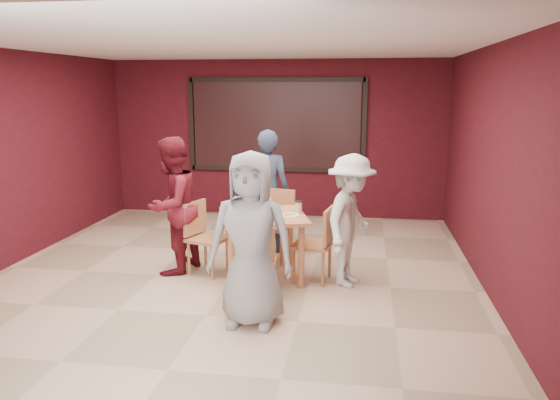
# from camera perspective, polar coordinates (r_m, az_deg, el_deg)

# --- Properties ---
(floor) EXTENTS (7.00, 7.00, 0.00)m
(floor) POSITION_cam_1_polar(r_m,az_deg,el_deg) (6.80, -5.10, -8.20)
(floor) COLOR #CCA98D
(floor) RESTS_ON ground
(window_blinds) EXTENTS (3.00, 0.02, 1.50)m
(window_blinds) POSITION_cam_1_polar(r_m,az_deg,el_deg) (9.80, -0.44, 7.83)
(window_blinds) COLOR black
(dining_table) EXTENTS (1.26, 1.26, 0.95)m
(dining_table) POSITION_cam_1_polar(r_m,az_deg,el_deg) (6.62, -1.82, -2.39)
(dining_table) COLOR tan
(dining_table) RESTS_ON floor
(chair_front) EXTENTS (0.44, 0.44, 0.84)m
(chair_front) POSITION_cam_1_polar(r_m,az_deg,el_deg) (6.02, -2.40, -6.03)
(chair_front) COLOR #A56640
(chair_front) RESTS_ON floor
(chair_back) EXTENTS (0.55, 0.55, 0.95)m
(chair_back) POSITION_cam_1_polar(r_m,az_deg,el_deg) (7.40, -0.45, -2.15)
(chair_back) COLOR #A56640
(chair_back) RESTS_ON floor
(chair_left) EXTENTS (0.56, 0.56, 0.91)m
(chair_left) POSITION_cam_1_polar(r_m,az_deg,el_deg) (6.92, -8.04, -3.46)
(chair_left) COLOR #A56640
(chair_left) RESTS_ON floor
(chair_right) EXTENTS (0.51, 0.51, 0.91)m
(chair_right) POSITION_cam_1_polar(r_m,az_deg,el_deg) (6.56, 4.05, -4.21)
(chair_right) COLOR #A56640
(chair_right) RESTS_ON floor
(diner_front) EXTENTS (0.87, 0.58, 1.73)m
(diner_front) POSITION_cam_1_polar(r_m,az_deg,el_deg) (5.30, -3.05, -4.15)
(diner_front) COLOR gray
(diner_front) RESTS_ON floor
(diner_back) EXTENTS (0.67, 0.47, 1.74)m
(diner_back) POSITION_cam_1_polar(r_m,az_deg,el_deg) (7.71, -1.29, 0.94)
(diner_back) COLOR #2C374F
(diner_back) RESTS_ON floor
(diner_left) EXTENTS (0.84, 0.97, 1.72)m
(diner_left) POSITION_cam_1_polar(r_m,az_deg,el_deg) (6.95, -11.24, -0.59)
(diner_left) COLOR maroon
(diner_left) RESTS_ON floor
(diner_right) EXTENTS (0.87, 1.14, 1.56)m
(diner_right) POSITION_cam_1_polar(r_m,az_deg,el_deg) (6.43, 7.41, -2.16)
(diner_right) COLOR silver
(diner_right) RESTS_ON floor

